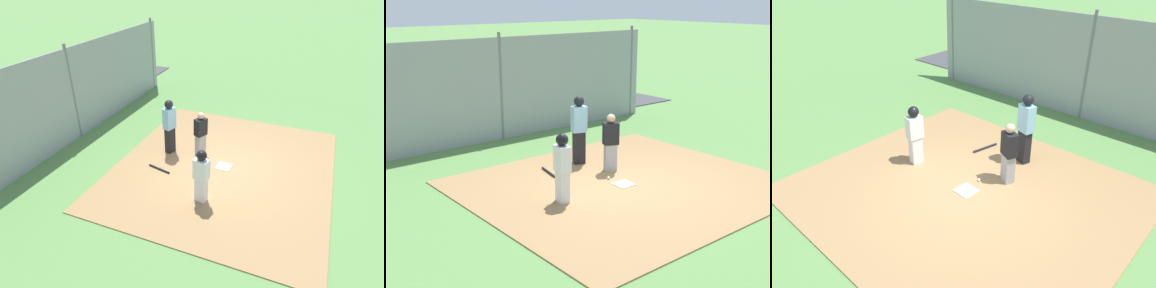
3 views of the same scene
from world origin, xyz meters
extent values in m
plane|color=#5B8947|center=(0.00, 0.00, 0.00)|extent=(140.00, 140.00, 0.00)
cube|color=#9E774C|center=(0.00, 0.00, 0.01)|extent=(7.20, 6.40, 0.03)
cube|color=white|center=(0.00, 0.00, 0.04)|extent=(0.47, 0.47, 0.02)
cube|color=#9E9EA3|center=(-0.45, -0.96, 0.39)|extent=(0.37, 0.33, 0.71)
cube|color=black|center=(-0.45, -0.96, 1.03)|extent=(0.46, 0.40, 0.57)
sphere|color=tan|center=(-0.45, -0.96, 1.42)|extent=(0.22, 0.22, 0.22)
cube|color=black|center=(-0.22, -1.96, 0.47)|extent=(0.35, 0.30, 0.88)
cube|color=#8CC1E0|center=(-0.22, -1.96, 1.25)|extent=(0.44, 0.36, 0.69)
sphere|color=black|center=(-0.22, -1.96, 1.74)|extent=(0.27, 0.27, 0.27)
cube|color=silver|center=(1.79, -0.08, 0.39)|extent=(0.27, 0.34, 0.72)
cube|color=white|center=(1.79, -0.08, 1.03)|extent=(0.33, 0.42, 0.57)
sphere|color=tan|center=(1.79, -0.08, 1.42)|extent=(0.22, 0.22, 0.22)
sphere|color=black|center=(1.79, -0.08, 1.44)|extent=(0.27, 0.27, 0.27)
cylinder|color=black|center=(0.92, -1.80, 0.06)|extent=(0.23, 0.78, 0.06)
sphere|color=white|center=(0.03, -0.49, 0.07)|extent=(0.07, 0.07, 0.07)
cube|color=#93999E|center=(0.00, -5.53, 1.60)|extent=(12.00, 0.05, 3.20)
cylinder|color=slate|center=(-5.70, -5.53, 1.68)|extent=(0.10, 0.10, 3.35)
cylinder|color=slate|center=(0.00, -5.53, 1.68)|extent=(0.10, 0.10, 3.35)
cube|color=#424247|center=(0.00, -8.87, 0.02)|extent=(18.00, 5.20, 0.04)
cube|color=#235B38|center=(-5.85, -9.22, 0.44)|extent=(4.20, 1.70, 0.64)
cube|color=#1E4E2F|center=(-6.00, -9.22, 1.04)|extent=(2.31, 1.57, 0.56)
cylinder|color=black|center=(-4.48, -8.37, 0.34)|extent=(0.60, 0.18, 0.60)
cylinder|color=black|center=(-4.48, -10.07, 0.34)|extent=(0.60, 0.18, 0.60)
cylinder|color=black|center=(-7.21, -8.37, 0.34)|extent=(0.60, 0.18, 0.60)
cylinder|color=black|center=(-7.21, -10.07, 0.34)|extent=(0.60, 0.18, 0.60)
camera|label=1|loc=(8.24, 2.32, 5.69)|focal=30.41mm
camera|label=2|loc=(8.19, 8.27, 4.37)|focal=48.05mm
camera|label=3|loc=(-4.61, 5.11, 5.06)|focal=34.51mm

